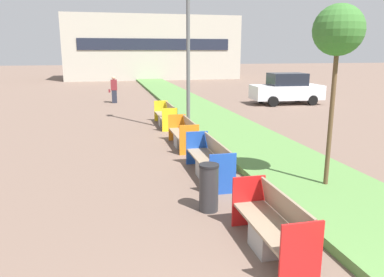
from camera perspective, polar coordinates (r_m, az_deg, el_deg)
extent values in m
cube|color=#568442|center=(14.81, 5.94, 1.23)|extent=(2.80, 120.00, 0.18)
cube|color=#B2AD9E|center=(45.38, -6.20, 13.56)|extent=(19.45, 7.46, 7.02)
cube|color=#1E2333|center=(41.63, -5.56, 14.10)|extent=(16.34, 0.08, 1.20)
cube|color=#9E9B96|center=(6.32, 11.78, -14.74)|extent=(0.52, 0.60, 0.42)
cube|color=gray|center=(6.22, 11.88, -12.86)|extent=(0.58, 1.87, 0.05)
cube|color=gray|center=(6.22, 14.30, -10.32)|extent=(0.14, 1.80, 0.48)
cube|color=red|center=(5.45, 16.27, -16.67)|extent=(0.62, 0.04, 0.94)
cube|color=red|center=(7.00, 8.59, -9.37)|extent=(0.62, 0.04, 0.94)
cube|color=#9E9B96|center=(9.55, 2.46, -4.71)|extent=(0.52, 0.60, 0.42)
cube|color=gray|center=(9.48, 2.48, -3.38)|extent=(0.58, 2.36, 0.05)
cube|color=gray|center=(9.48, 4.06, -1.75)|extent=(0.14, 2.27, 0.48)
cube|color=blue|center=(8.37, 4.68, -5.45)|extent=(0.62, 0.04, 0.94)
cube|color=blue|center=(10.59, 0.74, -1.41)|extent=(0.62, 0.04, 0.94)
cube|color=#9E9B96|center=(12.54, -1.42, -0.35)|extent=(0.52, 0.60, 0.42)
cube|color=gray|center=(12.48, -1.43, 0.68)|extent=(0.58, 1.96, 0.05)
cube|color=gray|center=(12.49, -0.22, 1.91)|extent=(0.14, 1.88, 0.48)
cube|color=orange|center=(11.52, -0.42, -0.21)|extent=(0.62, 0.04, 0.94)
cube|color=orange|center=(13.44, -2.29, 1.71)|extent=(0.62, 0.04, 0.94)
cube|color=#9E9B96|center=(16.14, -4.11, 2.68)|extent=(0.52, 0.60, 0.42)
cube|color=gray|center=(16.10, -4.13, 3.48)|extent=(0.58, 2.35, 0.05)
cube|color=gray|center=(16.10, -3.19, 4.44)|extent=(0.14, 2.25, 0.48)
cube|color=yellow|center=(14.93, -3.41, 2.86)|extent=(0.62, 0.04, 0.94)
cube|color=yellow|center=(17.26, -4.75, 4.23)|extent=(0.62, 0.04, 0.94)
cylinder|color=#2D2D30|center=(7.53, 2.57, -7.67)|extent=(0.39, 0.39, 0.92)
cylinder|color=black|center=(7.37, 2.61, -4.14)|extent=(0.40, 0.40, 0.05)
cylinder|color=#56595B|center=(14.39, -0.60, 17.85)|extent=(0.14, 0.14, 8.62)
cylinder|color=brown|center=(8.78, 20.39, 2.50)|extent=(0.10, 0.10, 3.27)
sphere|color=#38702D|center=(8.66, 21.44, 15.14)|extent=(1.07, 1.07, 1.07)
cube|color=#232633|center=(23.77, -11.75, 6.28)|extent=(0.30, 0.22, 0.79)
cube|color=maroon|center=(23.70, -11.83, 8.00)|extent=(0.38, 0.24, 0.64)
sphere|color=tan|center=(23.67, -11.88, 9.04)|extent=(0.22, 0.22, 0.22)
cube|color=maroon|center=(23.73, -12.47, 7.10)|extent=(0.12, 0.20, 0.18)
cube|color=silver|center=(23.50, 14.19, 6.87)|extent=(4.30, 2.02, 0.84)
cube|color=black|center=(23.43, 14.30, 8.76)|extent=(2.19, 1.68, 0.72)
cylinder|color=black|center=(23.38, 17.90, 5.56)|extent=(0.60, 0.20, 0.60)
cylinder|color=black|center=(24.93, 15.79, 6.14)|extent=(0.60, 0.20, 0.60)
cylinder|color=black|center=(22.19, 12.28, 5.52)|extent=(0.60, 0.20, 0.60)
cylinder|color=black|center=(23.82, 10.44, 6.11)|extent=(0.60, 0.20, 0.60)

